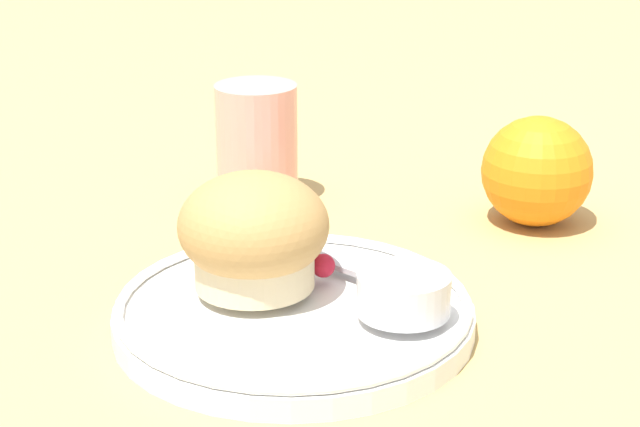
{
  "coord_description": "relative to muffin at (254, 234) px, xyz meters",
  "views": [
    {
      "loc": [
        0.21,
        -0.53,
        0.29
      ],
      "look_at": [
        -0.02,
        0.05,
        0.06
      ],
      "focal_mm": 60.0,
      "sensor_mm": 36.0,
      "label": 1
    }
  ],
  "objects": [
    {
      "name": "juice_glass",
      "position": [
        -0.08,
        0.18,
        -0.01
      ],
      "size": [
        0.06,
        0.06,
        0.09
      ],
      "color": "#E5998C",
      "rests_on": "ground_plane"
    },
    {
      "name": "orange_fruit",
      "position": [
        0.13,
        0.22,
        -0.01
      ],
      "size": [
        0.08,
        0.08,
        0.08
      ],
      "color": "orange",
      "rests_on": "ground_plane"
    },
    {
      "name": "butter_knife",
      "position": [
        0.02,
        0.05,
        -0.03
      ],
      "size": [
        0.17,
        0.07,
        0.0
      ],
      "rotation": [
        0.0,
        0.0,
        -0.34
      ],
      "color": "#B7B7BC",
      "rests_on": "plate"
    },
    {
      "name": "plate",
      "position": [
        0.03,
        -0.01,
        -0.04
      ],
      "size": [
        0.21,
        0.21,
        0.02
      ],
      "color": "white",
      "rests_on": "ground_plane"
    },
    {
      "name": "cream_ramekin",
      "position": [
        0.1,
        -0.0,
        -0.02
      ],
      "size": [
        0.05,
        0.05,
        0.02
      ],
      "color": "silver",
      "rests_on": "plate"
    },
    {
      "name": "muffin",
      "position": [
        0.0,
        0.0,
        0.0
      ],
      "size": [
        0.09,
        0.09,
        0.07
      ],
      "color": "beige",
      "rests_on": "plate"
    },
    {
      "name": "berry_pair",
      "position": [
        0.03,
        0.03,
        -0.03
      ],
      "size": [
        0.03,
        0.01,
        0.01
      ],
      "color": "#B7192D",
      "rests_on": "plate"
    },
    {
      "name": "ground_plane",
      "position": [
        0.05,
        -0.01,
        -0.05
      ],
      "size": [
        3.0,
        3.0,
        0.0
      ],
      "primitive_type": "plane",
      "color": "tan"
    }
  ]
}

